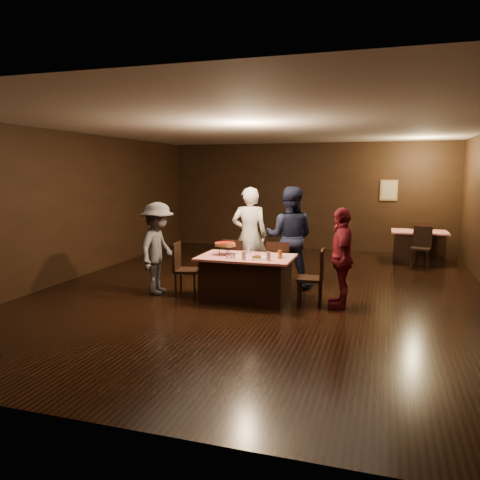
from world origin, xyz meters
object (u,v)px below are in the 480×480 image
at_px(diner_white_jacket, 249,235).
at_px(glass_front_left, 244,255).
at_px(back_table, 419,247).
at_px(diner_grey_knit, 158,248).
at_px(chair_back_far, 417,240).
at_px(chair_back_near, 421,247).
at_px(chair_far_right, 278,266).
at_px(glass_amber, 280,255).
at_px(chair_far_left, 237,264).
at_px(diner_red_shirt, 341,258).
at_px(glass_back, 248,249).
at_px(main_table, 246,278).
at_px(glass_front_right, 268,256).
at_px(chair_end_left, 187,269).
at_px(pizza_stand, 225,244).
at_px(chair_end_right, 310,277).
at_px(plate_empty, 280,256).
at_px(diner_navy_hoodie, 290,237).

height_order(diner_white_jacket, glass_front_left, diner_white_jacket).
bearing_deg(diner_white_jacket, back_table, -151.55).
bearing_deg(diner_grey_knit, chair_back_far, -43.65).
bearing_deg(chair_back_near, chair_far_right, -119.40).
distance_m(back_table, glass_amber, 5.20).
distance_m(chair_far_left, diner_red_shirt, 2.13).
bearing_deg(glass_back, main_table, -80.54).
xyz_separation_m(glass_front_right, glass_back, (-0.50, 0.55, 0.00)).
height_order(back_table, chair_end_left, chair_end_left).
bearing_deg(pizza_stand, diner_white_jacket, 85.17).
distance_m(chair_end_right, glass_amber, 0.62).
height_order(chair_far_right, chair_end_right, same).
distance_m(diner_white_jacket, glass_front_left, 1.58).
distance_m(chair_far_left, diner_white_jacket, 0.69).
bearing_deg(chair_end_left, pizza_stand, -94.50).
xyz_separation_m(chair_back_far, diner_grey_knit, (-4.73, -5.12, 0.36)).
relative_size(diner_white_jacket, glass_front_right, 13.63).
distance_m(chair_far_left, glass_front_left, 1.20).
bearing_deg(glass_amber, pizza_stand, 174.29).
distance_m(chair_far_left, diner_grey_knit, 1.52).
bearing_deg(plate_empty, chair_far_right, 104.04).
distance_m(main_table, glass_front_left, 0.55).
bearing_deg(diner_grey_knit, chair_end_left, -89.43).
height_order(chair_far_left, glass_amber, chair_far_left).
bearing_deg(diner_grey_knit, diner_white_jacket, -48.34).
bearing_deg(glass_front_left, diner_grey_knit, 170.56).
distance_m(chair_back_far, diner_red_shirt, 5.25).
bearing_deg(pizza_stand, plate_empty, 6.01).
bearing_deg(glass_back, chair_end_left, -164.05).
distance_m(chair_back_near, diner_navy_hoodie, 3.71).
xyz_separation_m(chair_far_right, diner_grey_knit, (-2.06, -0.76, 0.36)).
relative_size(diner_navy_hoodie, glass_back, 13.77).
bearing_deg(chair_end_right, glass_back, -107.51).
height_order(pizza_stand, glass_front_left, pizza_stand).
bearing_deg(chair_far_left, back_table, -121.96).
xyz_separation_m(diner_navy_hoodie, glass_front_left, (-0.47, -1.46, -0.12)).
xyz_separation_m(diner_navy_hoodie, pizza_stand, (-0.92, -1.11, -0.01)).
bearing_deg(back_table, chair_far_left, -132.66).
bearing_deg(diner_white_jacket, main_table, 87.83).
height_order(diner_red_shirt, glass_front_left, diner_red_shirt).
xyz_separation_m(chair_far_right, glass_front_left, (-0.35, -1.05, 0.37)).
bearing_deg(chair_back_near, diner_navy_hoodie, -122.15).
bearing_deg(chair_end_left, diner_red_shirt, -96.89).
height_order(chair_end_left, glass_back, chair_end_left).
xyz_separation_m(chair_back_far, diner_navy_hoodie, (-2.54, -3.95, 0.49)).
xyz_separation_m(chair_far_left, pizza_stand, (-0.00, -0.70, 0.48)).
relative_size(chair_far_right, plate_empty, 3.80).
relative_size(main_table, chair_back_near, 1.68).
distance_m(diner_red_shirt, pizza_stand, 1.99).
xyz_separation_m(chair_far_left, chair_far_right, (0.80, 0.00, 0.00)).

